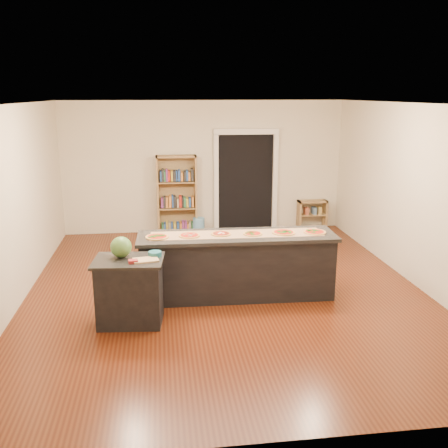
{
  "coord_description": "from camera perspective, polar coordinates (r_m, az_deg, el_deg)",
  "views": [
    {
      "loc": [
        -0.95,
        -7.13,
        2.95
      ],
      "look_at": [
        0.0,
        0.2,
        1.0
      ],
      "focal_mm": 40.0,
      "sensor_mm": 36.0,
      "label": 1
    }
  ],
  "objects": [
    {
      "name": "pizza_f",
      "position": [
        7.46,
        10.32,
        -0.89
      ],
      "size": [
        0.31,
        0.31,
        0.02
      ],
      "color": "tan",
      "rests_on": "kitchen_island"
    },
    {
      "name": "pizza_e",
      "position": [
        7.37,
        6.83,
        -0.96
      ],
      "size": [
        0.33,
        0.33,
        0.02
      ],
      "color": "tan",
      "rests_on": "kitchen_island"
    },
    {
      "name": "package_red",
      "position": [
        6.38,
        -10.35,
        -4.23
      ],
      "size": [
        0.13,
        0.1,
        0.04
      ],
      "primitive_type": "cube",
      "rotation": [
        0.0,
        0.0,
        0.15
      ],
      "color": "maroon",
      "rests_on": "side_counter"
    },
    {
      "name": "cutting_board",
      "position": [
        6.44,
        -8.94,
        -4.08
      ],
      "size": [
        0.35,
        0.26,
        0.02
      ],
      "primitive_type": "cube",
      "rotation": [
        0.0,
        0.0,
        0.18
      ],
      "color": "tan",
      "rests_on": "side_counter"
    },
    {
      "name": "watermelon",
      "position": [
        6.59,
        -11.68,
        -2.6
      ],
      "size": [
        0.28,
        0.28,
        0.28
      ],
      "primitive_type": "sphere",
      "color": "#144214",
      "rests_on": "side_counter"
    },
    {
      "name": "room",
      "position": [
        7.36,
        0.2,
        2.62
      ],
      "size": [
        6.0,
        7.0,
        2.8
      ],
      "color": "beige",
      "rests_on": "ground"
    },
    {
      "name": "bookshelf",
      "position": [
        10.65,
        -5.41,
        3.3
      ],
      "size": [
        0.84,
        0.3,
        1.68
      ],
      "primitive_type": "cube",
      "color": "#9B7B4B",
      "rests_on": "ground"
    },
    {
      "name": "pizza_d",
      "position": [
        7.26,
        3.31,
        -1.11
      ],
      "size": [
        0.27,
        0.27,
        0.02
      ],
      "color": "tan",
      "rests_on": "kitchen_island"
    },
    {
      "name": "side_counter",
      "position": [
        6.68,
        -10.7,
        -7.52
      ],
      "size": [
        0.89,
        0.65,
        0.88
      ],
      "rotation": [
        0.0,
        0.0,
        -0.09
      ],
      "color": "black",
      "rests_on": "ground"
    },
    {
      "name": "pizza_c",
      "position": [
        7.25,
        -0.34,
        -1.12
      ],
      "size": [
        0.3,
        0.3,
        0.02
      ],
      "color": "tan",
      "rests_on": "kitchen_island"
    },
    {
      "name": "low_shelf",
      "position": [
        11.27,
        10.02,
        1.07
      ],
      "size": [
        0.64,
        0.27,
        0.64
      ],
      "primitive_type": "cube",
      "color": "#9B7B4B",
      "rests_on": "ground"
    },
    {
      "name": "kitchen_island",
      "position": [
        7.4,
        1.46,
        -4.73
      ],
      "size": [
        2.88,
        0.78,
        0.95
      ],
      "rotation": [
        0.0,
        0.0,
        -0.03
      ],
      "color": "black",
      "rests_on": "ground"
    },
    {
      "name": "doorway",
      "position": [
        10.89,
        2.49,
        5.54
      ],
      "size": [
        1.4,
        0.09,
        2.21
      ],
      "color": "black",
      "rests_on": "room"
    },
    {
      "name": "kraft_paper",
      "position": [
        7.28,
        1.46,
        -1.15
      ],
      "size": [
        2.52,
        0.52,
        0.0
      ],
      "primitive_type": "cube",
      "rotation": [
        0.0,
        0.0,
        -0.03
      ],
      "color": "#996E4F",
      "rests_on": "kitchen_island"
    },
    {
      "name": "pizza_a",
      "position": [
        7.16,
        -7.66,
        -1.46
      ],
      "size": [
        0.32,
        0.32,
        0.02
      ],
      "color": "tan",
      "rests_on": "kitchen_island"
    },
    {
      "name": "package_teal",
      "position": [
        6.58,
        -7.9,
        -3.41
      ],
      "size": [
        0.17,
        0.17,
        0.06
      ],
      "primitive_type": "cylinder",
      "color": "#195966",
      "rests_on": "side_counter"
    },
    {
      "name": "pizza_b",
      "position": [
        7.18,
        -3.98,
        -1.31
      ],
      "size": [
        0.31,
        0.31,
        0.02
      ],
      "color": "tan",
      "rests_on": "kitchen_island"
    },
    {
      "name": "waste_bin",
      "position": [
        10.68,
        -2.9,
        -0.26
      ],
      "size": [
        0.25,
        0.25,
        0.36
      ],
      "primitive_type": "cylinder",
      "color": "#5A9BCA",
      "rests_on": "ground"
    }
  ]
}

